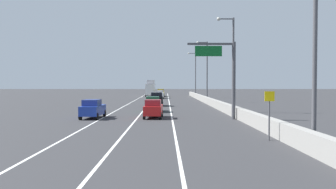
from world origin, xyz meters
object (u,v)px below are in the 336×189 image
object	(u,v)px
lamp_post_right_fourth	(195,72)
car_white_2	(160,94)
lamp_post_right_third	(206,68)
car_yellow_1	(161,93)
car_black_4	(157,99)
speed_advisory_sign	(269,112)
car_blue_3	(93,109)
box_truck	(150,89)
lamp_post_right_near	(311,25)
car_red_0	(153,109)
car_green_5	(153,104)
overhead_sign_gantry	(226,71)
lamp_post_right_second	(231,58)

from	to	relation	value
lamp_post_right_fourth	car_white_2	world-z (taller)	lamp_post_right_fourth
lamp_post_right_third	car_white_2	distance (m)	18.63
car_yellow_1	car_black_4	bearing A→B (deg)	-90.10
speed_advisory_sign	car_blue_3	bearing A→B (deg)	133.72
box_truck	lamp_post_right_fourth	bearing A→B (deg)	-24.15
speed_advisory_sign	lamp_post_right_near	size ratio (longest dim) A/B	0.26
car_red_0	car_yellow_1	world-z (taller)	car_yellow_1
car_red_0	car_blue_3	size ratio (longest dim) A/B	0.96
lamp_post_right_near	car_blue_3	world-z (taller)	lamp_post_right_near
car_white_2	speed_advisory_sign	bearing A→B (deg)	-83.00
car_yellow_1	car_green_5	size ratio (longest dim) A/B	0.91
lamp_post_right_third	car_green_5	distance (m)	26.19
lamp_post_right_third	car_blue_3	bearing A→B (deg)	-114.78
overhead_sign_gantry	car_white_2	world-z (taller)	overhead_sign_gantry
lamp_post_right_third	car_blue_3	distance (m)	35.97
lamp_post_right_near	lamp_post_right_fourth	world-z (taller)	same
lamp_post_right_fourth	car_red_0	xyz separation A→B (m)	(-8.70, -56.72, -5.57)
lamp_post_right_near	lamp_post_right_third	xyz separation A→B (m)	(0.05, 49.48, 0.00)
overhead_sign_gantry	car_white_2	size ratio (longest dim) A/B	1.81
lamp_post_right_near	car_black_4	world-z (taller)	lamp_post_right_near
car_blue_3	box_truck	size ratio (longest dim) A/B	0.49
speed_advisory_sign	car_green_5	xyz separation A→B (m)	(-7.91, 22.61, -0.83)
overhead_sign_gantry	lamp_post_right_third	bearing A→B (deg)	87.00
lamp_post_right_near	car_green_5	world-z (taller)	lamp_post_right_near
car_green_5	lamp_post_right_third	bearing A→B (deg)	68.90
car_white_2	car_green_5	bearing A→B (deg)	-90.45
car_green_5	car_white_2	bearing A→B (deg)	89.55
lamp_post_right_near	car_white_2	distance (m)	65.71
car_red_0	lamp_post_right_fourth	bearing A→B (deg)	81.28
car_green_5	lamp_post_right_fourth	bearing A→B (deg)	79.44
speed_advisory_sign	car_blue_3	distance (m)	19.69
lamp_post_right_third	overhead_sign_gantry	bearing A→B (deg)	-93.00
car_yellow_1	car_blue_3	distance (m)	58.77
lamp_post_right_second	lamp_post_right_third	xyz separation A→B (m)	(-0.33, 24.74, 0.00)
overhead_sign_gantry	box_truck	bearing A→B (deg)	98.99
car_yellow_1	box_truck	bearing A→B (deg)	127.08
car_white_2	lamp_post_right_second	bearing A→B (deg)	-77.06
lamp_post_right_fourth	car_yellow_1	bearing A→B (deg)	170.53
car_white_2	car_black_4	distance (m)	27.79
car_blue_3	car_green_5	bearing A→B (deg)	55.87
lamp_post_right_near	car_yellow_1	distance (m)	76.40
lamp_post_right_third	car_white_2	size ratio (longest dim) A/B	2.76
speed_advisory_sign	car_white_2	world-z (taller)	speed_advisory_sign
speed_advisory_sign	lamp_post_right_third	distance (m)	46.74
lamp_post_right_second	car_red_0	bearing A→B (deg)	-141.68
car_black_4	car_red_0	bearing A→B (deg)	-89.53
speed_advisory_sign	lamp_post_right_third	world-z (taller)	lamp_post_right_third
speed_advisory_sign	car_red_0	bearing A→B (deg)	117.47
car_white_2	overhead_sign_gantry	bearing A→B (deg)	-81.66
lamp_post_right_second	car_red_0	distance (m)	12.94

